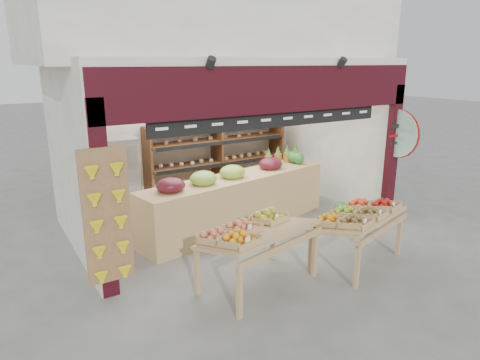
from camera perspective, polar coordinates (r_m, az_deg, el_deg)
The scene contains 11 objects.
ground at distance 8.12m, azimuth 0.22°, elevation -6.60°, with size 60.00×60.00×0.00m, color #60615C.
shop_structure at distance 8.98m, azimuth -5.57°, elevation 20.97°, with size 6.36×5.12×5.40m.
banana_board at distance 5.71m, azimuth -17.20°, elevation -5.12°, with size 0.60×0.15×1.80m.
gift_sign at distance 8.62m, azimuth 20.28°, elevation 5.83°, with size 0.04×0.93×0.92m.
back_shelving at distance 9.64m, azimuth -3.05°, elevation 4.80°, with size 3.33×0.55×2.03m.
refrigerator at distance 8.59m, azimuth -15.66°, elevation -0.05°, with size 0.65×0.65×1.68m, color silver.
cardboard_stack at distance 8.32m, azimuth -11.83°, elevation -4.67°, with size 1.01×0.78×0.64m.
mid_counter at distance 8.07m, azimuth -0.50°, elevation -2.65°, with size 4.06×1.46×1.23m.
display_table_left at distance 5.87m, azimuth 1.28°, elevation -7.12°, with size 1.82×1.27×1.05m.
display_table_right at distance 6.81m, azimuth 15.58°, elevation -4.66°, with size 1.73×1.26×0.99m.
watermelon_pile at distance 8.34m, azimuth 14.62°, elevation -5.11°, with size 0.72×0.69×0.52m.
Camera 1 is at (-3.96, -6.40, 3.06)m, focal length 32.00 mm.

